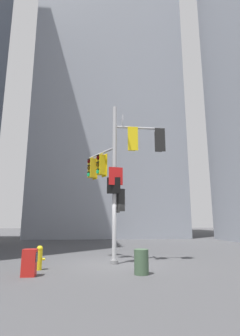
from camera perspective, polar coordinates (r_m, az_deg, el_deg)
ground at (r=11.50m, az=-1.33°, el=-20.66°), size 120.00×120.00×0.00m
building_mid_block at (r=41.05m, az=-2.93°, el=19.65°), size 17.25×17.25×46.41m
signal_pole_assembly at (r=12.09m, az=-0.31°, el=0.18°), size 3.68×2.84×7.13m
fire_hydrant at (r=10.54m, az=-17.56°, el=-18.45°), size 0.33×0.23×0.87m
newspaper_box at (r=9.46m, az=-19.58°, el=-19.29°), size 0.45×0.36×0.86m
trash_bin at (r=9.31m, az=4.79°, el=-20.16°), size 0.49×0.49×0.82m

